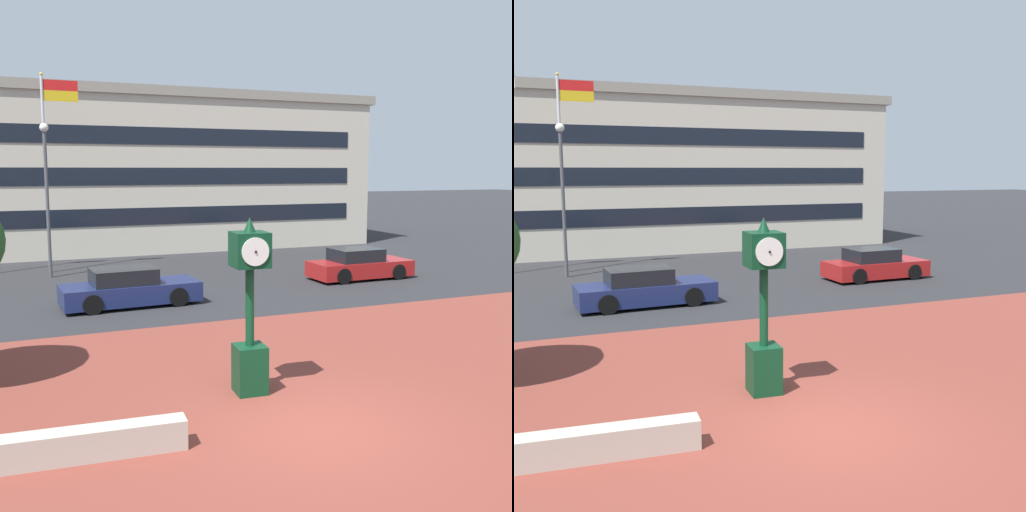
{
  "view_description": "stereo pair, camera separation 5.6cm",
  "coord_description": "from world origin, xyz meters",
  "views": [
    {
      "loc": [
        -4.88,
        -8.98,
        4.51
      ],
      "look_at": [
        -0.34,
        1.99,
        2.83
      ],
      "focal_mm": 42.79,
      "sensor_mm": 36.0,
      "label": 1
    },
    {
      "loc": [
        -4.82,
        -9.0,
        4.51
      ],
      "look_at": [
        -0.34,
        1.99,
        2.83
      ],
      "focal_mm": 42.79,
      "sensor_mm": 36.0,
      "label": 2
    }
  ],
  "objects": [
    {
      "name": "flagpole_secondary",
      "position": [
        -2.97,
        19.09,
        5.02
      ],
      "size": [
        1.56,
        0.14,
        8.59
      ],
      "color": "silver",
      "rests_on": "ground"
    },
    {
      "name": "car_street_near",
      "position": [
        8.66,
        12.54,
        0.57
      ],
      "size": [
        4.31,
        1.97,
        1.28
      ],
      "rotation": [
        0.0,
        0.0,
        4.74
      ],
      "color": "maroon",
      "rests_on": "ground"
    },
    {
      "name": "planter_wall",
      "position": [
        -3.9,
        0.4,
        0.25
      ],
      "size": [
        3.22,
        0.65,
        0.5
      ],
      "primitive_type": "cube",
      "rotation": [
        0.0,
        0.0,
        -0.08
      ],
      "color": "#ADA393",
      "rests_on": "ground"
    },
    {
      "name": "street_lamp_post",
      "position": [
        -3.19,
        17.77,
        3.93
      ],
      "size": [
        0.36,
        0.36,
        6.39
      ],
      "color": "#4C4C51",
      "rests_on": "ground"
    },
    {
      "name": "civic_building",
      "position": [
        0.59,
        29.42,
        4.42
      ],
      "size": [
        30.64,
        13.54,
        8.83
      ],
      "color": "beige",
      "rests_on": "ground"
    },
    {
      "name": "street_clock",
      "position": [
        -0.43,
        2.11,
        1.73
      ],
      "size": [
        0.74,
        0.81,
        3.59
      ],
      "rotation": [
        0.0,
        0.0,
        -0.07
      ],
      "color": "#0C381E",
      "rests_on": "ground"
    },
    {
      "name": "plaza_brick_paving",
      "position": [
        0.0,
        1.97,
        0.0
      ],
      "size": [
        44.0,
        11.94,
        0.01
      ],
      "primitive_type": "cube",
      "color": "brown",
      "rests_on": "ground"
    },
    {
      "name": "car_street_mid",
      "position": [
        -1.16,
        11.09,
        0.57
      ],
      "size": [
        4.6,
        1.98,
        1.28
      ],
      "rotation": [
        0.0,
        0.0,
        4.76
      ],
      "color": "navy",
      "rests_on": "ground"
    },
    {
      "name": "ground_plane",
      "position": [
        0.0,
        0.0,
        0.0
      ],
      "size": [
        200.0,
        200.0,
        0.0
      ],
      "primitive_type": "plane",
      "color": "#262628"
    }
  ]
}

